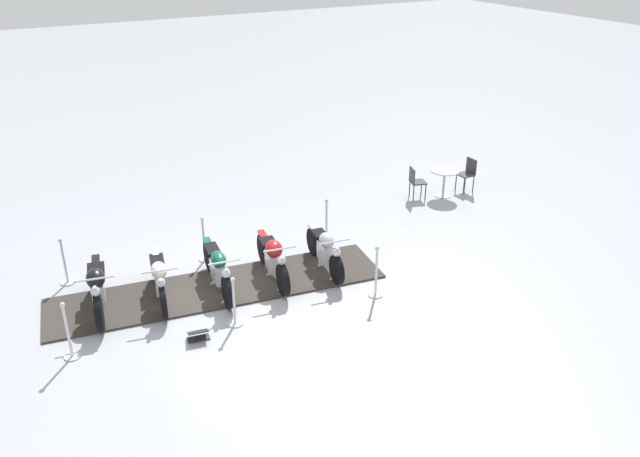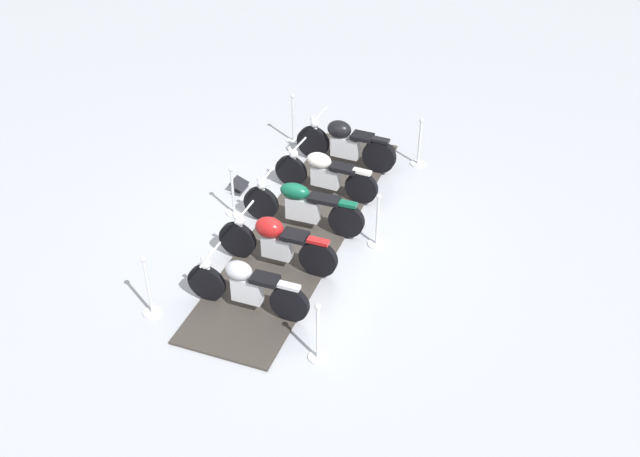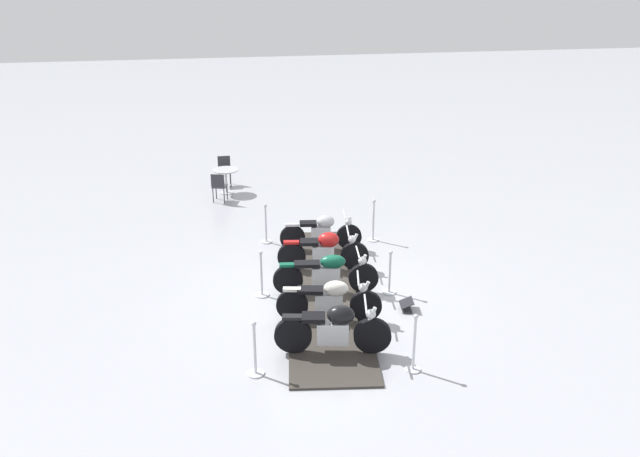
{
  "view_description": "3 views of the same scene",
  "coord_description": "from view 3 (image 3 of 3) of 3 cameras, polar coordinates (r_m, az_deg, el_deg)",
  "views": [
    {
      "loc": [
        -11.25,
        3.84,
        6.96
      ],
      "look_at": [
        0.14,
        -2.47,
        0.76
      ],
      "focal_mm": 36.65,
      "sensor_mm": 36.0,
      "label": 1
    },
    {
      "loc": [
        2.61,
        -10.63,
        7.9
      ],
      "look_at": [
        0.54,
        -1.05,
        0.83
      ],
      "focal_mm": 41.84,
      "sensor_mm": 36.0,
      "label": 2
    },
    {
      "loc": [
        2.48,
        12.35,
        6.62
      ],
      "look_at": [
        -0.11,
        -1.23,
        1.04
      ],
      "focal_mm": 36.64,
      "sensor_mm": 36.0,
      "label": 3
    }
  ],
  "objects": [
    {
      "name": "display_platform",
      "position": [
        14.22,
        0.51,
        -5.66
      ],
      "size": [
        2.57,
        7.05,
        0.04
      ],
      "primitive_type": "cube",
      "rotation": [
        0.0,
        0.0,
        -1.71
      ],
      "color": "#38332D",
      "rests_on": "ground_plane"
    },
    {
      "name": "info_placard",
      "position": [
        13.71,
        7.55,
        -6.73
      ],
      "size": [
        0.32,
        0.43,
        0.22
      ],
      "rotation": [
        0.0,
        0.0,
        1.43
      ],
      "color": "#333338",
      "rests_on": "ground_plane"
    },
    {
      "name": "cafe_chair_near_table",
      "position": [
        19.79,
        -8.82,
        3.77
      ],
      "size": [
        0.5,
        0.5,
        0.89
      ],
      "rotation": [
        0.0,
        0.0,
        -1.88
      ],
      "color": "#2D2D33",
      "rests_on": "ground_plane"
    },
    {
      "name": "stanchion_right_rear",
      "position": [
        16.84,
        4.68,
        0.21
      ],
      "size": [
        0.3,
        0.3,
        1.12
      ],
      "color": "silver",
      "rests_on": "ground_plane"
    },
    {
      "name": "stanchion_right_mid",
      "position": [
        14.21,
        6.09,
        -4.39
      ],
      "size": [
        0.31,
        0.31,
        1.01
      ],
      "color": "silver",
      "rests_on": "ground_plane"
    },
    {
      "name": "motorcycle_chrome",
      "position": [
        16.15,
        0.2,
        -0.26
      ],
      "size": [
        2.03,
        0.65,
        0.93
      ],
      "rotation": [
        0.0,
        0.0,
        -3.28
      ],
      "color": "black",
      "rests_on": "display_platform"
    },
    {
      "name": "ground_plane",
      "position": [
        14.23,
        0.51,
        -5.74
      ],
      "size": [
        80.0,
        80.0,
        0.0
      ],
      "primitive_type": "plane",
      "color": "#A8AAB2"
    },
    {
      "name": "motorcycle_black",
      "position": [
        11.92,
        1.29,
        -8.7
      ],
      "size": [
        2.11,
        0.74,
        1.01
      ],
      "rotation": [
        0.0,
        0.0,
        -3.34
      ],
      "color": "black",
      "rests_on": "display_platform"
    },
    {
      "name": "motorcycle_forest",
      "position": [
        14.0,
        0.65,
        -3.89
      ],
      "size": [
        2.27,
        0.62,
        0.95
      ],
      "rotation": [
        0.0,
        0.0,
        -3.27
      ],
      "color": "black",
      "rests_on": "display_platform"
    },
    {
      "name": "motorcycle_maroon",
      "position": [
        15.06,
        0.41,
        -1.87
      ],
      "size": [
        2.11,
        0.67,
        0.96
      ],
      "rotation": [
        0.0,
        0.0,
        -3.29
      ],
      "color": "black",
      "rests_on": "display_platform"
    },
    {
      "name": "cafe_chair_across_table",
      "position": [
        21.32,
        -8.34,
        5.2
      ],
      "size": [
        0.4,
        0.4,
        0.94
      ],
      "rotation": [
        0.0,
        0.0,
        1.57
      ],
      "color": "#2D2D33",
      "rests_on": "ground_plane"
    },
    {
      "name": "stanchion_right_front",
      "position": [
        11.66,
        8.2,
        -10.46
      ],
      "size": [
        0.28,
        0.28,
        1.12
      ],
      "color": "silver",
      "rests_on": "ground_plane"
    },
    {
      "name": "motorcycle_cream",
      "position": [
        12.96,
        0.94,
        -6.18
      ],
      "size": [
        2.08,
        0.71,
        0.94
      ],
      "rotation": [
        0.0,
        0.0,
        -3.35
      ],
      "color": "black",
      "rests_on": "display_platform"
    },
    {
      "name": "stanchion_left_front",
      "position": [
        11.52,
        -5.7,
        -11.07
      ],
      "size": [
        0.31,
        0.31,
        1.05
      ],
      "color": "silver",
      "rests_on": "ground_plane"
    },
    {
      "name": "stanchion_left_rear",
      "position": [
        16.74,
        -4.75,
        -0.02
      ],
      "size": [
        0.29,
        0.29,
        1.05
      ],
      "color": "silver",
      "rests_on": "ground_plane"
    },
    {
      "name": "cafe_table",
      "position": [
        20.53,
        -8.23,
        4.63
      ],
      "size": [
        0.8,
        0.8,
        0.76
      ],
      "color": "#B7B7BC",
      "rests_on": "ground_plane"
    },
    {
      "name": "stanchion_left_mid",
      "position": [
        14.07,
        -5.13,
        -4.53
      ],
      "size": [
        0.31,
        0.31,
        1.06
      ],
      "color": "silver",
      "rests_on": "ground_plane"
    }
  ]
}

